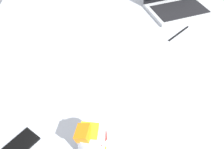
# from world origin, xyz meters

# --- Properties ---
(bed_mattress) EXTENTS (1.80, 1.40, 0.18)m
(bed_mattress) POSITION_xyz_m (0.00, 0.00, 0.09)
(bed_mattress) COLOR #B7BCC6
(bed_mattress) RESTS_ON ground
(laptop) EXTENTS (0.38, 0.32, 0.23)m
(laptop) POSITION_xyz_m (0.13, 0.50, 0.22)
(laptop) COLOR #B7BABC
(laptop) RESTS_ON bed_mattress
(snack_cup) EXTENTS (0.10, 0.09, 0.14)m
(snack_cup) POSITION_xyz_m (-0.34, -0.37, 0.24)
(snack_cup) COLOR silver
(snack_cup) RESTS_ON bed_mattress
(cell_phone) EXTENTS (0.14, 0.15, 0.01)m
(cell_phone) POSITION_xyz_m (-0.59, -0.36, 0.18)
(cell_phone) COLOR black
(cell_phone) RESTS_ON bed_mattress
(charger_cable) EXTENTS (0.13, 0.12, 0.01)m
(charger_cable) POSITION_xyz_m (0.09, 0.25, 0.18)
(charger_cable) COLOR black
(charger_cable) RESTS_ON bed_mattress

